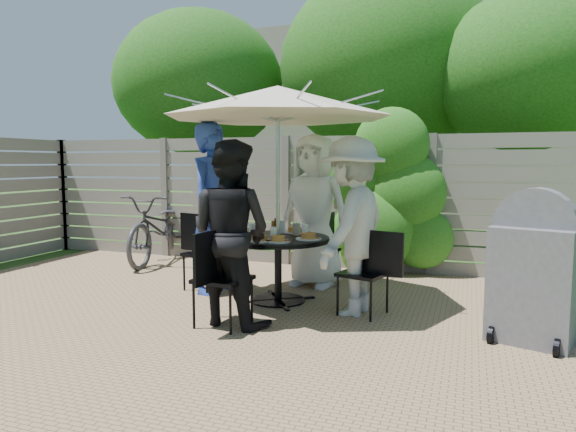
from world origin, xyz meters
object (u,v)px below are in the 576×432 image
(glass_right, at_px, (305,231))
(patio_table, at_px, (278,257))
(plate_left, at_px, (249,232))
(glass_left, at_px, (252,230))
(person_right, at_px, (352,227))
(umbrella, at_px, (278,102))
(person_front, at_px, (231,233))
(chair_back, at_px, (319,263))
(plate_right, at_px, (309,237))
(plate_front, at_px, (259,239))
(chair_right, at_px, (364,290))
(syrup_jug, at_px, (276,228))
(bicycle, at_px, (161,228))
(glass_front, at_px, (274,234))
(chair_front, at_px, (222,298))
(coffee_cup, at_px, (297,229))
(glass_back, at_px, (282,227))
(bbq_grill, at_px, (533,273))
(person_left, at_px, (215,209))
(plate_extra, at_px, (278,240))
(person_back, at_px, (314,211))
(plate_back, at_px, (295,231))
(chair_left, at_px, (206,268))

(glass_right, bearing_deg, patio_table, -168.35)
(plate_left, bearing_deg, glass_left, -56.60)
(person_right, bearing_deg, umbrella, -90.00)
(person_front, height_order, glass_left, person_front)
(chair_back, distance_m, plate_right, 1.13)
(person_right, relative_size, plate_front, 6.63)
(chair_back, distance_m, chair_right, 1.36)
(patio_table, xyz_separation_m, syrup_jug, (-0.05, 0.06, 0.29))
(chair_right, xyz_separation_m, bicycle, (-3.37, 1.68, 0.26))
(person_right, bearing_deg, person_front, -45.00)
(person_right, height_order, glass_front, person_right)
(umbrella, height_order, chair_front, umbrella)
(chair_right, distance_m, coffee_cup, 1.03)
(glass_back, xyz_separation_m, bbq_grill, (2.44, -0.71, -0.19))
(plate_right, bearing_deg, glass_right, 123.40)
(glass_left, relative_size, glass_right, 1.00)
(umbrella, distance_m, plate_left, 1.41)
(umbrella, xyz_separation_m, plate_left, (-0.35, 0.06, -1.36))
(glass_back, bearing_deg, chair_front, -95.39)
(person_left, height_order, glass_front, person_left)
(umbrella, distance_m, person_left, 1.40)
(bbq_grill, bearing_deg, plate_extra, -165.12)
(glass_right, height_order, bicycle, bicycle)
(chair_front, bearing_deg, chair_right, -50.06)
(person_back, xyz_separation_m, plate_extra, (-0.03, -1.14, -0.18))
(chair_front, bearing_deg, syrup_jug, -1.63)
(chair_front, distance_m, glass_left, 1.03)
(glass_front, bearing_deg, person_left, 154.13)
(umbrella, distance_m, plate_back, 1.41)
(chair_left, height_order, glass_back, chair_left)
(chair_left, relative_size, plate_back, 3.41)
(person_left, relative_size, plate_back, 7.40)
(chair_back, height_order, glass_back, chair_back)
(plate_left, relative_size, plate_extra, 1.08)
(syrup_jug, bearing_deg, coffee_cup, 36.39)
(person_back, distance_m, plate_right, 0.92)
(plate_left, xyz_separation_m, coffee_cup, (0.49, 0.13, 0.04))
(person_back, xyz_separation_m, glass_back, (-0.21, -0.54, -0.13))
(patio_table, height_order, coffee_cup, coffee_cup)
(plate_right, distance_m, glass_back, 0.53)
(plate_back, distance_m, glass_back, 0.15)
(person_front, bearing_deg, chair_front, 90.57)
(plate_left, bearing_deg, patio_table, -10.35)
(chair_left, height_order, plate_right, chair_left)
(plate_right, relative_size, coffee_cup, 2.17)
(umbrella, xyz_separation_m, person_left, (-0.82, 0.15, -1.13))
(plate_right, bearing_deg, coffee_cup, 129.42)
(person_right, xyz_separation_m, plate_back, (-0.75, 0.50, -0.14))
(chair_left, relative_size, glass_back, 6.33)
(glass_right, bearing_deg, chair_left, 174.46)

